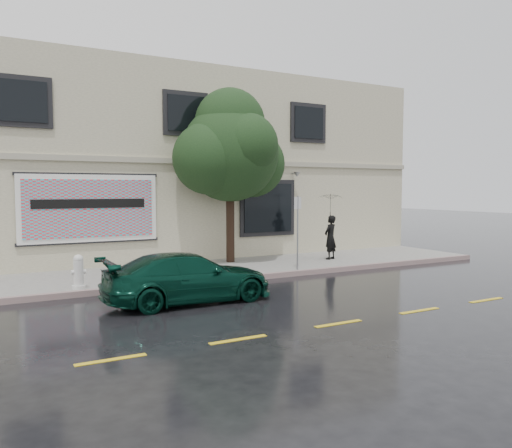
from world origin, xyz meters
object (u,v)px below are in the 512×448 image
car (188,277)px  street_tree (230,153)px  pedestrian (330,237)px  fire_hydrant (79,272)px

car → street_tree: bearing=-36.7°
pedestrian → street_tree: street_tree is taller
car → fire_hydrant: car is taller
pedestrian → street_tree: 4.63m
car → fire_hydrant: 2.99m
street_tree → fire_hydrant: 6.73m
pedestrian → street_tree: (-3.41, 1.12, 2.93)m
street_tree → car: bearing=-125.6°
fire_hydrant → pedestrian: bearing=6.1°
pedestrian → fire_hydrant: bearing=-14.5°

